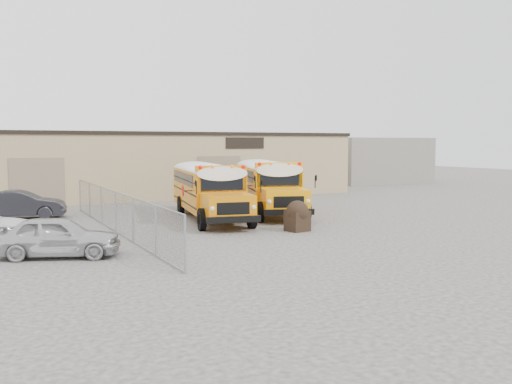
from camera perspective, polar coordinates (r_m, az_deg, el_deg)
name	(u,v)px	position (r m, az deg, el deg)	size (l,w,h in m)	color
ground	(269,232)	(25.05, 1.31, -4.03)	(120.00, 120.00, 0.00)	#393634
warehouse	(144,164)	(43.45, -11.16, 2.81)	(30.20, 10.20, 4.67)	#93855A
chainlink_fence	(116,212)	(25.65, -13.85, -1.93)	(0.07, 18.07, 1.81)	gray
distant_building_right	(369,160)	(58.08, 11.19, 3.15)	(10.00, 8.00, 4.40)	gray
school_bus_left	(190,179)	(35.44, -6.66, 1.28)	(4.14, 10.14, 2.89)	orange
school_bus_right	(252,176)	(38.24, -0.42, 1.62)	(5.32, 10.31, 2.94)	#FD9E06
tarp_bundle	(297,215)	(25.31, 4.16, -2.35)	(1.05, 1.00, 1.37)	black
car_silver	(57,236)	(20.64, -19.25, -4.22)	(1.69, 4.21, 1.43)	#BABABF
car_dark	(21,205)	(31.78, -22.48, -1.17)	(1.55, 4.44, 1.46)	black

